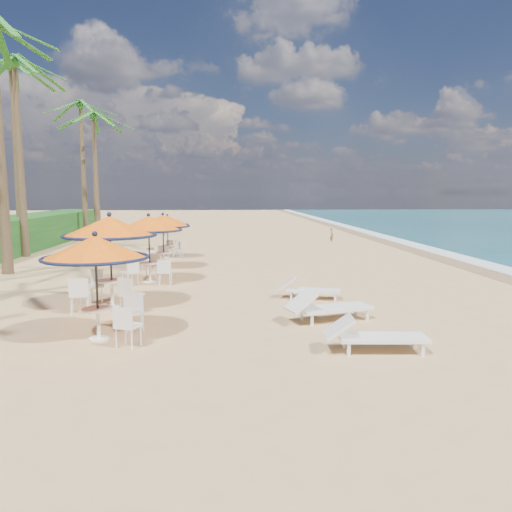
{
  "coord_description": "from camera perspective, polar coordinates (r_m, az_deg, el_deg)",
  "views": [
    {
      "loc": [
        -2.12,
        -10.21,
        3.14
      ],
      "look_at": [
        -1.11,
        4.94,
        1.2
      ],
      "focal_mm": 35.0,
      "sensor_mm": 36.0,
      "label": 1
    }
  ],
  "objects": [
    {
      "name": "wetsand_band",
      "position": [
        23.0,
        23.45,
        -1.17
      ],
      "size": [
        1.4,
        140.0,
        0.02
      ],
      "primitive_type": "cube",
      "color": "olive",
      "rests_on": "ground"
    },
    {
      "name": "palm_6",
      "position": [
        35.14,
        -18.07,
        14.17
      ],
      "size": [
        5.0,
        5.0,
        8.32
      ],
      "color": "brown",
      "rests_on": "ground"
    },
    {
      "name": "person",
      "position": [
        32.28,
        8.66,
        2.45
      ],
      "size": [
        0.33,
        0.4,
        0.94
      ],
      "primitive_type": "imported",
      "rotation": [
        0.0,
        0.0,
        1.23
      ],
      "color": "brown",
      "rests_on": "ground"
    },
    {
      "name": "palm_5",
      "position": [
        31.05,
        -26.12,
        17.88
      ],
      "size": [
        5.0,
        5.0,
        10.09
      ],
      "color": "brown",
      "rests_on": "ground"
    },
    {
      "name": "palm_4",
      "position": [
        27.54,
        -25.85,
        18.22
      ],
      "size": [
        5.0,
        5.0,
        9.52
      ],
      "color": "brown",
      "rests_on": "ground"
    },
    {
      "name": "palm_7",
      "position": [
        38.02,
        -19.39,
        15.15
      ],
      "size": [
        5.0,
        5.0,
        9.43
      ],
      "color": "brown",
      "rests_on": "ground"
    },
    {
      "name": "lounger_mid",
      "position": [
        12.38,
        8.08,
        -5.75
      ],
      "size": [
        2.27,
        1.27,
        0.78
      ],
      "rotation": [
        0.0,
        0.0,
        0.29
      ],
      "color": "white",
      "rests_on": "ground"
    },
    {
      "name": "station_2",
      "position": [
        17.7,
        -12.15,
        2.7
      ],
      "size": [
        2.33,
        2.43,
        2.43
      ],
      "color": "black",
      "rests_on": "ground"
    },
    {
      "name": "foam_strip",
      "position": [
        23.43,
        25.4,
        -1.13
      ],
      "size": [
        1.2,
        140.0,
        0.04
      ],
      "primitive_type": "cube",
      "color": "white",
      "rests_on": "ground"
    },
    {
      "name": "station_1",
      "position": [
        14.01,
        -16.54,
        1.96
      ],
      "size": [
        2.51,
        2.51,
        2.62
      ],
      "color": "black",
      "rests_on": "ground"
    },
    {
      "name": "station_0",
      "position": [
        11.03,
        -17.45,
        -0.13
      ],
      "size": [
        2.24,
        2.24,
        2.33
      ],
      "color": "black",
      "rests_on": "ground"
    },
    {
      "name": "station_4",
      "position": [
        24.38,
        -9.95,
        3.44
      ],
      "size": [
        2.04,
        2.04,
        2.13
      ],
      "color": "black",
      "rests_on": "ground"
    },
    {
      "name": "lounger_near",
      "position": [
        10.23,
        13.13,
        -8.79
      ],
      "size": [
        2.07,
        0.77,
        0.73
      ],
      "rotation": [
        0.0,
        0.0,
        -0.07
      ],
      "color": "white",
      "rests_on": "ground"
    },
    {
      "name": "lounger_far",
      "position": [
        14.9,
        5.87,
        -3.73
      ],
      "size": [
        1.9,
        1.0,
        0.65
      ],
      "rotation": [
        0.0,
        0.0,
        -0.25
      ],
      "color": "white",
      "rests_on": "ground"
    },
    {
      "name": "station_3",
      "position": [
        20.96,
        -10.73,
        3.2
      ],
      "size": [
        2.22,
        2.22,
        2.32
      ],
      "color": "black",
      "rests_on": "ground"
    },
    {
      "name": "ground",
      "position": [
        10.89,
        7.69,
        -9.54
      ],
      "size": [
        160.0,
        160.0,
        0.0
      ],
      "primitive_type": "plane",
      "color": "tan",
      "rests_on": "ground"
    }
  ]
}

